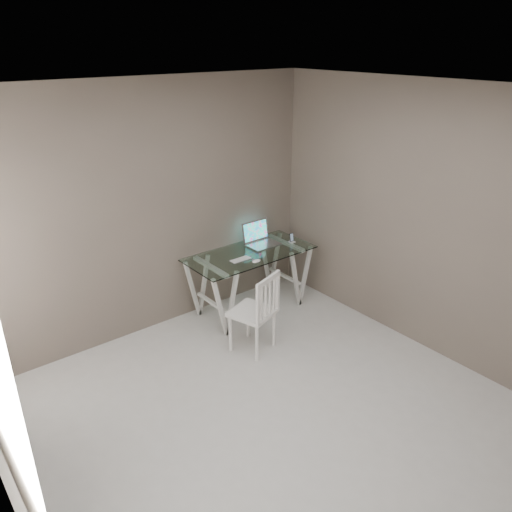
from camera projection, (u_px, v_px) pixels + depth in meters
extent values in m
plane|color=beige|center=(290.00, 434.00, 4.15)|extent=(4.50, 4.50, 0.00)
cube|color=white|center=(302.00, 96.00, 3.06)|extent=(4.00, 4.50, 0.02)
cube|color=#695C52|center=(149.00, 212.00, 5.22)|extent=(4.00, 0.02, 2.70)
cube|color=#695C52|center=(450.00, 230.00, 4.75)|extent=(0.02, 4.50, 2.70)
cube|color=silver|center=(250.00, 253.00, 5.76)|extent=(1.50, 0.70, 0.01)
cube|color=silver|center=(212.00, 296.00, 5.60)|extent=(0.24, 0.62, 0.72)
cube|color=silver|center=(285.00, 270.00, 6.23)|extent=(0.24, 0.62, 0.72)
cube|color=white|center=(252.00, 312.00, 5.13)|extent=(0.51, 0.51, 0.04)
cylinder|color=white|center=(257.00, 343.00, 5.01)|extent=(0.03, 0.03, 0.42)
cylinder|color=white|center=(274.00, 329.00, 5.26)|extent=(0.03, 0.03, 0.42)
cylinder|color=white|center=(230.00, 334.00, 5.18)|extent=(0.03, 0.03, 0.42)
cylinder|color=white|center=(248.00, 320.00, 5.43)|extent=(0.03, 0.03, 0.42)
cube|color=white|center=(268.00, 298.00, 4.94)|extent=(0.40, 0.15, 0.46)
cube|color=#B4B4B9|center=(263.00, 245.00, 5.96)|extent=(0.38, 0.26, 0.02)
cube|color=#19D899|center=(255.00, 231.00, 6.02)|extent=(0.38, 0.06, 0.25)
cube|color=silver|center=(240.00, 260.00, 5.57)|extent=(0.26, 0.11, 0.01)
ellipsoid|color=white|center=(256.00, 261.00, 5.50)|extent=(0.11, 0.06, 0.03)
cube|color=white|center=(292.00, 242.00, 6.05)|extent=(0.06, 0.06, 0.01)
cube|color=black|center=(292.00, 237.00, 6.03)|extent=(0.05, 0.03, 0.10)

